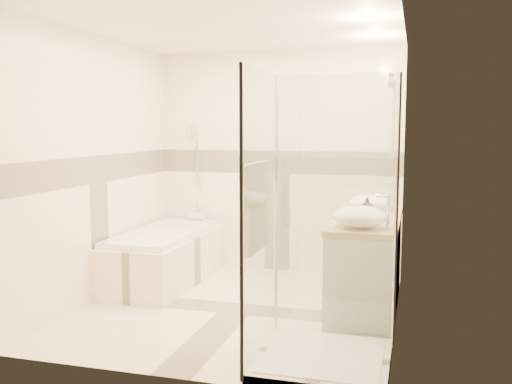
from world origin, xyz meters
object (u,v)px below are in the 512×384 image
(vanity, at_px, (367,263))
(vessel_sink_near, at_px, (369,202))
(bathtub, at_px, (165,254))
(vessel_sink_far, at_px, (360,216))
(amenity_bottle_b, at_px, (367,206))
(shower_enclosure, at_px, (309,291))
(amenity_bottle_a, at_px, (364,211))

(vanity, xyz_separation_m, vessel_sink_near, (-0.02, 0.41, 0.50))
(bathtub, relative_size, vessel_sink_far, 3.86)
(vessel_sink_near, bearing_deg, amenity_bottle_b, -90.00)
(shower_enclosure, distance_m, vessel_sink_near, 1.75)
(vanity, bearing_deg, amenity_bottle_a, -98.55)
(shower_enclosure, xyz_separation_m, vessel_sink_far, (0.27, 0.73, 0.43))
(vanity, bearing_deg, shower_enclosure, -102.97)
(vanity, relative_size, vessel_sink_far, 3.68)
(bathtub, xyz_separation_m, amenity_bottle_b, (2.13, -0.19, 0.62))
(shower_enclosure, xyz_separation_m, amenity_bottle_a, (0.27, 1.14, 0.42))
(vessel_sink_far, bearing_deg, bathtub, 157.26)
(vanity, relative_size, amenity_bottle_a, 10.84)
(vessel_sink_near, bearing_deg, shower_enclosure, -99.22)
(vanity, distance_m, vessel_sink_far, 0.75)
(bathtub, xyz_separation_m, vessel_sink_near, (2.13, 0.06, 0.62))
(shower_enclosure, xyz_separation_m, amenity_bottle_b, (0.27, 1.43, 0.42))
(bathtub, distance_m, vessel_sink_near, 2.22)
(shower_enclosure, bearing_deg, amenity_bottle_b, 79.21)
(vessel_sink_near, height_order, amenity_bottle_a, vessel_sink_near)
(vessel_sink_near, distance_m, vessel_sink_far, 0.95)
(shower_enclosure, relative_size, amenity_bottle_a, 13.65)
(shower_enclosure, bearing_deg, vessel_sink_near, 80.78)
(vessel_sink_far, height_order, amenity_bottle_b, vessel_sink_far)
(vessel_sink_far, distance_m, amenity_bottle_b, 0.70)
(shower_enclosure, bearing_deg, vanity, 77.03)
(vessel_sink_near, height_order, amenity_bottle_b, vessel_sink_near)
(bathtub, distance_m, vanity, 2.18)
(amenity_bottle_b, bearing_deg, vanity, -82.92)
(bathtub, distance_m, vessel_sink_far, 2.39)
(vanity, height_order, vessel_sink_far, vessel_sink_far)
(bathtub, relative_size, vanity, 1.05)
(vanity, bearing_deg, amenity_bottle_b, 97.08)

